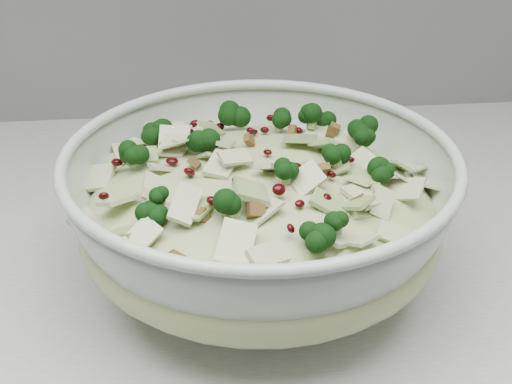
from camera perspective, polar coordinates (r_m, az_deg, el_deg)
mixing_bowl at (r=0.59m, az=0.34°, el=-2.02°), size 0.39×0.39×0.13m
salad at (r=0.57m, az=0.35°, el=-0.27°), size 0.31×0.31×0.13m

